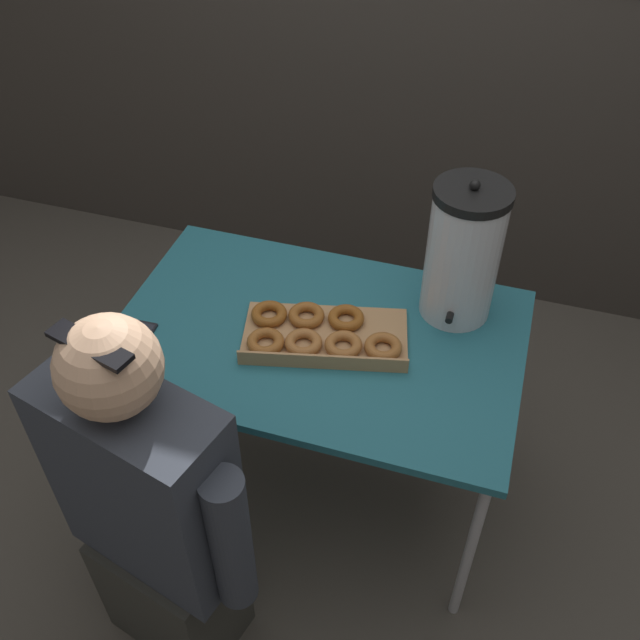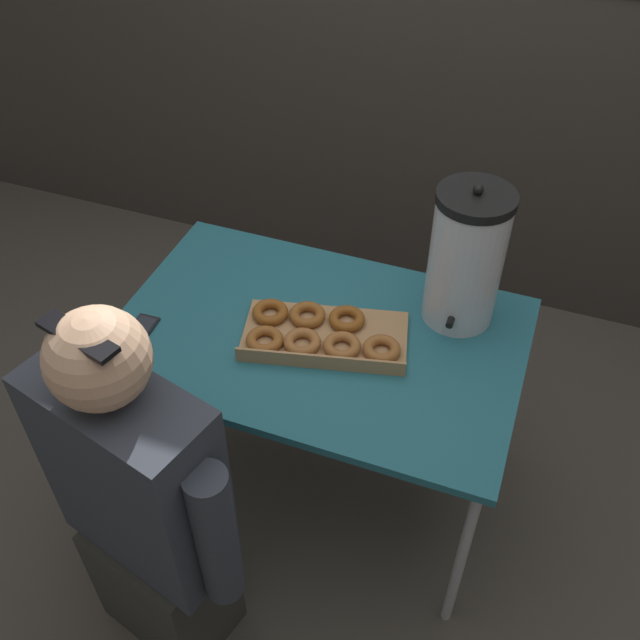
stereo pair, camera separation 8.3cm
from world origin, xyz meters
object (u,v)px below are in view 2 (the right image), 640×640
coffee_urn (466,258)px  donut_box (320,334)px  person_seated (144,508)px  cell_phone (138,333)px

coffee_urn → donut_box: bearing=-144.8°
coffee_urn → person_seated: size_ratio=0.36×
coffee_urn → cell_phone: coffee_urn is taller
coffee_urn → person_seated: bearing=-125.4°
coffee_urn → cell_phone: 1.01m
donut_box → person_seated: person_seated is taller
cell_phone → coffee_urn: bearing=23.3°
person_seated → coffee_urn: bearing=-110.8°
donut_box → cell_phone: 0.55m
donut_box → person_seated: (-0.26, -0.62, -0.16)m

